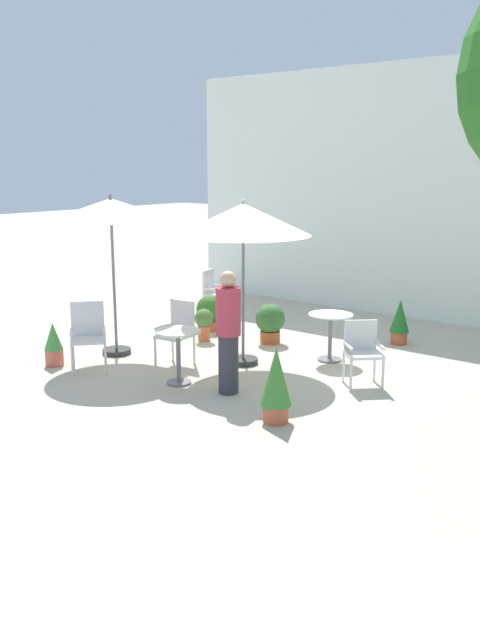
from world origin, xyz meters
TOP-DOWN VIEW (x-y plane):
  - ground_plane at (0.00, 0.00)m, footprint 60.00×60.00m
  - villa_facade at (0.00, 4.51)m, footprint 9.36×0.30m
  - patio_umbrella_0 at (-0.13, -0.02)m, footprint 1.94×1.94m
  - patio_umbrella_1 at (-1.99, -0.85)m, footprint 1.86×1.86m
  - cafe_table_0 at (0.79, 0.92)m, footprint 0.66×0.66m
  - cafe_table_1 at (-0.21, -1.30)m, footprint 0.61×0.61m
  - patio_chair_0 at (-2.49, 2.06)m, footprint 0.58×0.58m
  - patio_chair_1 at (1.72, 0.20)m, footprint 0.63×0.63m
  - patio_chair_2 at (-1.64, -1.66)m, footprint 0.65×0.66m
  - patio_chair_3 at (-0.86, -0.63)m, footprint 0.49×0.50m
  - potted_plant_0 at (1.62, -1.61)m, footprint 0.37×0.37m
  - potted_plant_1 at (-0.52, 1.19)m, footprint 0.49×0.49m
  - potted_plant_2 at (-2.22, -1.83)m, footprint 0.27×0.27m
  - potted_plant_3 at (-1.86, 1.22)m, footprint 0.49×0.49m
  - potted_plant_4 at (-1.46, 0.60)m, footprint 0.31×0.31m
  - potted_plant_5 at (1.17, 2.46)m, footprint 0.32×0.32m
  - standing_person at (0.55, -1.17)m, footprint 0.44×0.44m

SIDE VIEW (x-z plane):
  - ground_plane at x=0.00m, z-range 0.00..0.00m
  - potted_plant_4 at x=-1.46m, z-range 0.05..0.59m
  - potted_plant_2 at x=-2.22m, z-range 0.00..0.65m
  - potted_plant_3 at x=-1.86m, z-range 0.03..0.66m
  - potted_plant_1 at x=-0.52m, z-range 0.03..0.69m
  - potted_plant_5 at x=1.17m, z-range 0.02..0.76m
  - potted_plant_0 at x=1.62m, z-range 0.03..0.91m
  - cafe_table_0 at x=0.79m, z-range 0.14..0.85m
  - cafe_table_1 at x=-0.21m, z-range 0.14..0.88m
  - patio_chair_1 at x=1.72m, z-range 0.08..0.94m
  - patio_chair_3 at x=-0.86m, z-range 0.06..1.00m
  - patio_chair_0 at x=-2.49m, z-range 0.08..0.99m
  - patio_chair_2 at x=-1.64m, z-range 0.07..1.05m
  - standing_person at x=0.55m, z-range 0.02..1.61m
  - patio_umbrella_0 at x=-0.13m, z-range 0.90..3.30m
  - patio_umbrella_1 at x=-1.99m, z-range 0.97..3.43m
  - villa_facade at x=0.00m, z-range 0.00..4.72m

